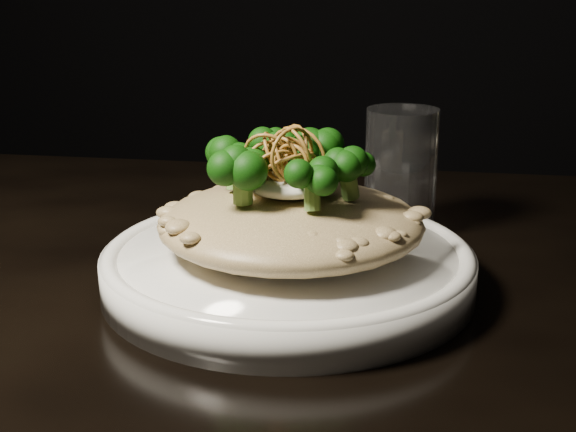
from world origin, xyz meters
name	(u,v)px	position (x,y,z in m)	size (l,w,h in m)	color
table	(338,411)	(0.00, 0.00, 0.67)	(1.10, 0.80, 0.75)	black
plate	(288,269)	(-0.04, 0.03, 0.76)	(0.27, 0.27, 0.03)	white
risotto	(291,222)	(-0.04, 0.03, 0.80)	(0.19, 0.19, 0.04)	brown
broccoli	(282,168)	(-0.05, 0.03, 0.84)	(0.11, 0.11, 0.04)	black
cheese	(289,183)	(-0.04, 0.03, 0.83)	(0.06, 0.06, 0.02)	white
shallots	(281,152)	(-0.05, 0.02, 0.85)	(0.05, 0.05, 0.03)	brown
drinking_glass	(401,172)	(0.04, 0.17, 0.81)	(0.06, 0.06, 0.11)	silver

